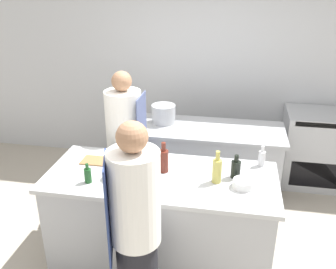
# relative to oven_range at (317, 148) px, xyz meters

# --- Properties ---
(ground_plane) EXTENTS (16.00, 16.00, 0.00)m
(ground_plane) POSITION_rel_oven_range_xyz_m (-1.70, -1.75, -0.48)
(ground_plane) COLOR #A89E8E
(wall_back) EXTENTS (8.00, 0.06, 2.80)m
(wall_back) POSITION_rel_oven_range_xyz_m (-1.70, 0.38, 0.92)
(wall_back) COLOR silver
(wall_back) RESTS_ON ground_plane
(prep_counter) EXTENTS (2.08, 0.90, 0.90)m
(prep_counter) POSITION_rel_oven_range_xyz_m (-1.70, -1.75, -0.03)
(prep_counter) COLOR #A8AAAF
(prep_counter) RESTS_ON ground_plane
(pass_counter) EXTENTS (1.94, 0.73, 0.90)m
(pass_counter) POSITION_rel_oven_range_xyz_m (-1.45, -0.57, -0.03)
(pass_counter) COLOR #A8AAAF
(pass_counter) RESTS_ON ground_plane
(oven_range) EXTENTS (0.86, 0.66, 0.97)m
(oven_range) POSITION_rel_oven_range_xyz_m (0.00, 0.00, 0.00)
(oven_range) COLOR #A8AAAF
(oven_range) RESTS_ON ground_plane
(chef_at_prep_near) EXTENTS (0.42, 0.40, 1.71)m
(chef_at_prep_near) POSITION_rel_oven_range_xyz_m (-1.73, -2.51, 0.37)
(chef_at_prep_near) COLOR black
(chef_at_prep_near) RESTS_ON ground_plane
(chef_at_stove) EXTENTS (0.41, 0.40, 1.63)m
(chef_at_stove) POSITION_rel_oven_range_xyz_m (-2.26, -0.97, 0.32)
(chef_at_stove) COLOR black
(chef_at_stove) RESTS_ON ground_plane
(bottle_olive_oil) EXTENTS (0.06, 0.06, 0.20)m
(bottle_olive_oil) POSITION_rel_oven_range_xyz_m (-0.80, -1.40, 0.49)
(bottle_olive_oil) COLOR silver
(bottle_olive_oil) RESTS_ON prep_counter
(bottle_vinegar) EXTENTS (0.09, 0.09, 0.22)m
(bottle_vinegar) POSITION_rel_oven_range_xyz_m (-1.04, -1.66, 0.50)
(bottle_vinegar) COLOR black
(bottle_vinegar) RESTS_ON prep_counter
(bottle_wine) EXTENTS (0.06, 0.06, 0.18)m
(bottle_wine) POSITION_rel_oven_range_xyz_m (-2.29, -1.98, 0.48)
(bottle_wine) COLOR #19471E
(bottle_wine) RESTS_ON prep_counter
(bottle_cooking_oil) EXTENTS (0.09, 0.09, 0.29)m
(bottle_cooking_oil) POSITION_rel_oven_range_xyz_m (-1.69, -1.67, 0.53)
(bottle_cooking_oil) COLOR #5B2319
(bottle_cooking_oil) RESTS_ON prep_counter
(bottle_sauce) EXTENTS (0.07, 0.07, 0.27)m
(bottle_sauce) POSITION_rel_oven_range_xyz_m (-1.80, -2.04, 0.52)
(bottle_sauce) COLOR #2D5175
(bottle_sauce) RESTS_ON prep_counter
(bottle_water) EXTENTS (0.08, 0.08, 0.30)m
(bottle_water) POSITION_rel_oven_range_xyz_m (-1.20, -1.77, 0.53)
(bottle_water) COLOR #B2A84C
(bottle_water) RESTS_ON prep_counter
(bowl_mixing_large) EXTENTS (0.18, 0.18, 0.07)m
(bowl_mixing_large) POSITION_rel_oven_range_xyz_m (-0.97, -1.82, 0.45)
(bowl_mixing_large) COLOR white
(bowl_mixing_large) RESTS_ON prep_counter
(bowl_prep_small) EXTENTS (0.21, 0.21, 0.05)m
(bowl_prep_small) POSITION_rel_oven_range_xyz_m (-2.08, -1.88, 0.44)
(bowl_prep_small) COLOR white
(bowl_prep_small) RESTS_ON prep_counter
(cutting_board) EXTENTS (0.41, 0.19, 0.01)m
(cutting_board) POSITION_rel_oven_range_xyz_m (-2.29, -1.60, 0.42)
(cutting_board) COLOR olive
(cutting_board) RESTS_ON prep_counter
(stockpot) EXTENTS (0.29, 0.29, 0.22)m
(stockpot) POSITION_rel_oven_range_xyz_m (-1.92, -0.49, 0.52)
(stockpot) COLOR #A8AAAF
(stockpot) RESTS_ON pass_counter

